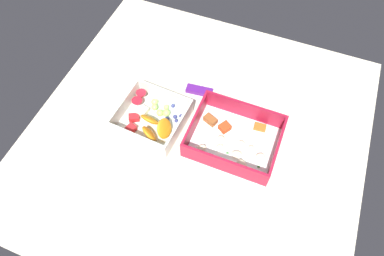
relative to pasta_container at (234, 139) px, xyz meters
The scene contains 4 objects.
table_surface 9.53cm from the pasta_container, behind, with size 80.00×80.00×2.00cm, color beige.
pasta_container is the anchor object (origin of this frame).
fruit_bowl 20.75cm from the pasta_container, behind, with size 16.78×15.96×5.74cm.
candy_bar 17.41cm from the pasta_container, 138.88° to the left, with size 7.00×2.40×1.20cm, color #51197A.
Camera 1 is at (14.82, -40.71, 74.96)cm, focal length 32.27 mm.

